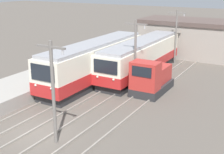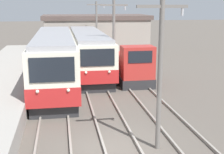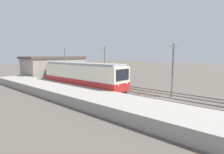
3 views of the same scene
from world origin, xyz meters
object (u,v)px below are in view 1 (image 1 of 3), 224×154
Objects in this scene: commuter_train_center at (141,59)px; catenary_mast_near at (53,89)px; commuter_train_left at (95,63)px; catenary_mast_far at (176,34)px; shunting_locomotive at (151,79)px; catenary_mast_mid at (135,52)px.

catenary_mast_near is at bearing -84.42° from commuter_train_center.
catenary_mast_far is at bearing 67.58° from commuter_train_left.
commuter_train_center is 5.45m from shunting_locomotive.
catenary_mast_near is 1.00× the size of catenary_mast_far.
commuter_train_center is 2.34× the size of catenary_mast_near.
catenary_mast_mid is at bearing -72.07° from commuter_train_center.
commuter_train_center is 15.61m from catenary_mast_near.
catenary_mast_mid is at bearing -90.00° from catenary_mast_far.
catenary_mast_near is at bearing -68.79° from commuter_train_left.
shunting_locomotive is at bearing 5.04° from catenary_mast_mid.
commuter_train_center reaches higher than shunting_locomotive.
commuter_train_left is 5.16m from commuter_train_center.
catenary_mast_mid is (1.51, -4.66, 1.73)m from commuter_train_center.
catenary_mast_far is at bearing 90.00° from catenary_mast_near.
commuter_train_left is at bearing -112.42° from catenary_mast_far.
shunting_locomotive is 11.22m from catenary_mast_near.
catenary_mast_near and catenary_mast_far have the same top height.
catenary_mast_mid reaches higher than commuter_train_center.
catenary_mast_mid reaches higher than shunting_locomotive.
commuter_train_left is at bearing 111.21° from catenary_mast_near.
catenary_mast_mid is (-1.49, -0.13, 2.18)m from shunting_locomotive.
catenary_mast_mid is at bearing -4.39° from commuter_train_left.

